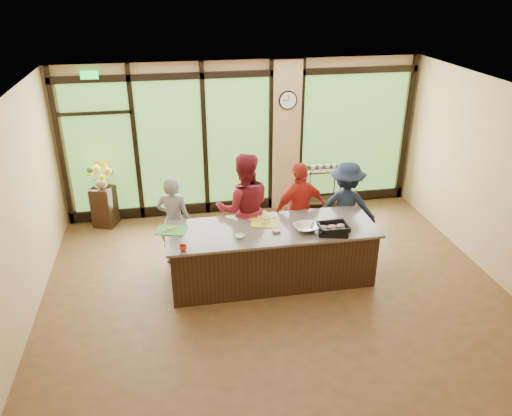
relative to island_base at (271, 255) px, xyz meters
name	(u,v)px	position (x,y,z in m)	size (l,w,h in m)	color
floor	(275,290)	(0.00, -0.30, -0.44)	(7.00, 7.00, 0.00)	#4F361C
ceiling	(279,96)	(0.00, -0.30, 2.56)	(7.00, 7.00, 0.00)	silver
back_wall	(243,139)	(0.00, 2.70, 1.06)	(7.00, 7.00, 0.00)	tan
left_wall	(14,222)	(-3.50, -0.30, 1.06)	(6.00, 6.00, 0.00)	tan
right_wall	(499,184)	(3.50, -0.30, 1.06)	(6.00, 6.00, 0.00)	tan
window_wall	(252,144)	(0.16, 2.65, 0.95)	(6.90, 0.12, 3.00)	tan
island_base	(271,255)	(0.00, 0.00, 0.00)	(3.10, 1.00, 0.88)	black
countertop	(272,229)	(0.00, 0.00, 0.46)	(3.20, 1.10, 0.04)	#6E635B
wall_clock	(288,100)	(0.85, 2.57, 1.81)	(0.36, 0.04, 0.36)	black
cook_left	(174,221)	(-1.45, 0.80, 0.34)	(0.57, 0.37, 1.56)	gray
cook_midleft	(244,209)	(-0.31, 0.69, 0.51)	(0.92, 0.72, 1.90)	maroon
cook_midright	(300,211)	(0.63, 0.68, 0.40)	(0.98, 0.41, 1.68)	#B3261B
cook_right	(346,207)	(1.45, 0.73, 0.37)	(1.04, 0.60, 1.62)	#172133
roasting_pan	(333,231)	(0.87, -0.33, 0.52)	(0.43, 0.33, 0.08)	black
mixing_bowl	(306,228)	(0.50, -0.17, 0.52)	(0.36, 0.36, 0.09)	silver
cutting_board_left	(171,230)	(-1.50, 0.20, 0.49)	(0.44, 0.33, 0.01)	#348D33
cutting_board_center	(260,217)	(-0.10, 0.39, 0.49)	(0.40, 0.30, 0.01)	gold
cutting_board_right	(265,223)	(-0.08, 0.17, 0.49)	(0.41, 0.31, 0.01)	gold
prep_bowl_near	(240,236)	(-0.52, -0.21, 0.50)	(0.14, 0.14, 0.04)	white
prep_bowl_mid	(276,230)	(0.05, -0.13, 0.50)	(0.14, 0.14, 0.05)	white
prep_bowl_far	(267,218)	(-0.01, 0.32, 0.50)	(0.14, 0.14, 0.03)	white
red_ramekin	(183,248)	(-1.36, -0.44, 0.52)	(0.11, 0.11, 0.09)	red
flower_stand	(105,206)	(-2.74, 2.45, -0.05)	(0.39, 0.39, 0.78)	black
flower_vase	(101,181)	(-2.74, 2.45, 0.48)	(0.28, 0.28, 0.29)	olive
bar_cart	(323,182)	(1.59, 2.42, 0.14)	(0.72, 0.43, 0.96)	black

